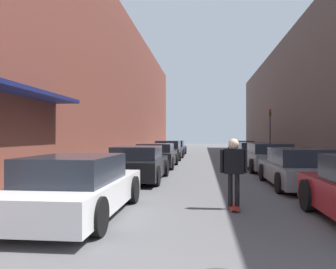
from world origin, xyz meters
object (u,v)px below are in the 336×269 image
object	(u,v)px
parked_car_right_2	(268,157)
traffic_light	(270,128)
parked_car_left_2	(156,156)
parked_car_right_1	(300,168)
parked_car_left_3	(169,150)
parked_car_left_0	(77,187)
parked_car_right_4	(242,149)
skateboarder	(234,166)
parked_car_left_1	(138,164)
parked_car_left_4	(175,148)
parked_car_right_3	(253,152)

from	to	relation	value
parked_car_right_2	traffic_light	world-z (taller)	traffic_light
parked_car_left_2	parked_car_right_1	bearing A→B (deg)	-47.70
parked_car_left_3	traffic_light	xyz separation A→B (m)	(7.31, 1.65, 1.64)
parked_car_left_0	parked_car_right_1	xyz separation A→B (m)	(5.73, 4.49, -0.00)
parked_car_left_2	parked_car_right_4	xyz separation A→B (m)	(5.60, 10.01, 0.00)
parked_car_left_2	skateboarder	bearing A→B (deg)	-71.86
parked_car_left_1	traffic_light	xyz separation A→B (m)	(7.27, 12.63, 1.65)
parked_car_left_2	parked_car_right_4	size ratio (longest dim) A/B	0.93
parked_car_left_1	parked_car_left_3	size ratio (longest dim) A/B	0.92
parked_car_left_3	parked_car_left_4	bearing A→B (deg)	90.49
parked_car_left_2	parked_car_right_3	xyz separation A→B (m)	(5.62, 4.20, 0.00)
parked_car_left_0	parked_car_left_2	world-z (taller)	parked_car_left_0
parked_car_right_2	parked_car_left_3	bearing A→B (deg)	128.47
parked_car_left_1	parked_car_right_1	bearing A→B (deg)	-9.76
parked_car_left_4	parked_car_right_2	size ratio (longest dim) A/B	1.13
parked_car_right_2	parked_car_left_4	bearing A→B (deg)	113.78
skateboarder	parked_car_left_4	bearing A→B (deg)	98.54
parked_car_right_1	parked_car_right_3	xyz separation A→B (m)	(0.01, 10.36, 0.01)
parked_car_right_1	skateboarder	size ratio (longest dim) A/B	2.74
parked_car_right_3	traffic_light	bearing A→B (deg)	61.76
parked_car_left_0	skateboarder	distance (m)	3.46
parked_car_left_0	parked_car_left_3	world-z (taller)	parked_car_left_3
skateboarder	traffic_light	bearing A→B (deg)	76.24
parked_car_right_3	skateboarder	size ratio (longest dim) A/B	2.92
parked_car_left_1	skateboarder	size ratio (longest dim) A/B	2.68
parked_car_left_0	parked_car_left_4	world-z (taller)	same
parked_car_left_1	parked_car_left_4	xyz separation A→B (m)	(-0.08, 16.67, -0.01)
parked_car_right_1	parked_car_left_4	bearing A→B (deg)	107.66
parked_car_right_2	traffic_light	size ratio (longest dim) A/B	1.22
skateboarder	traffic_light	xyz separation A→B (m)	(4.18, 17.08, 1.29)
parked_car_left_2	traffic_light	xyz separation A→B (m)	(7.35, 7.42, 1.66)
parked_car_left_3	skateboarder	distance (m)	15.74
parked_car_left_1	parked_car_right_1	size ratio (longest dim) A/B	0.98
parked_car_left_0	traffic_light	bearing A→B (deg)	67.53
parked_car_right_3	skateboarder	distance (m)	14.08
parked_car_left_3	parked_car_right_4	xyz separation A→B (m)	(5.55, 4.25, -0.02)
parked_car_left_3	parked_car_left_4	distance (m)	5.70
parked_car_right_1	parked_car_left_2	bearing A→B (deg)	132.30
parked_car_right_3	parked_car_right_4	distance (m)	5.82
parked_car_left_0	parked_car_right_1	world-z (taller)	same
parked_car_left_1	parked_car_left_2	bearing A→B (deg)	90.83
parked_car_right_1	parked_car_right_3	world-z (taller)	parked_car_right_1
parked_car_left_2	parked_car_right_1	size ratio (longest dim) A/B	1.01
parked_car_left_1	parked_car_left_3	bearing A→B (deg)	90.17
parked_car_left_1	parked_car_left_3	world-z (taller)	parked_car_left_3
parked_car_left_3	traffic_light	world-z (taller)	traffic_light
parked_car_right_1	skateboarder	distance (m)	4.28
parked_car_left_4	parked_car_right_1	world-z (taller)	same
parked_car_left_3	parked_car_right_3	world-z (taller)	parked_car_left_3
parked_car_right_2	traffic_light	bearing A→B (deg)	78.30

